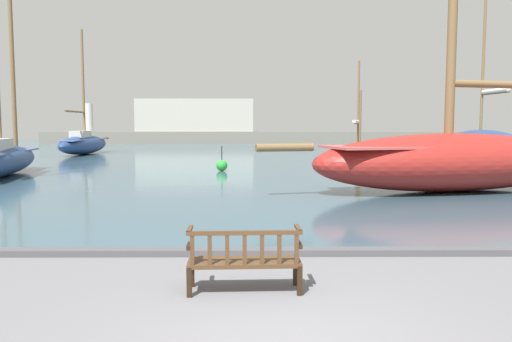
% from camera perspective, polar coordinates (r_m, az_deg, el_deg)
% --- Properties ---
extents(harbor_water, '(100.00, 80.00, 0.08)m').
position_cam_1_polar(harbor_water, '(49.15, -0.03, 2.40)').
color(harbor_water, '#385666').
rests_on(harbor_water, ground).
extents(quay_edge_kerb, '(40.00, 0.30, 0.12)m').
position_cam_1_polar(quay_edge_kerb, '(9.24, 1.72, -9.22)').
color(quay_edge_kerb, '#4C4C50').
rests_on(quay_edge_kerb, ground).
extents(park_bench, '(1.62, 0.59, 0.92)m').
position_cam_1_polar(park_bench, '(7.17, -1.34, -10.05)').
color(park_bench, black).
rests_on(park_bench, ground).
extents(sailboat_outer_starboard, '(2.35, 10.83, 10.14)m').
position_cam_1_polar(sailboat_outer_starboard, '(43.53, -19.09, 3.00)').
color(sailboat_outer_starboard, navy).
rests_on(sailboat_outer_starboard, harbor_water).
extents(sailboat_nearest_port, '(12.58, 5.69, 11.90)m').
position_cam_1_polar(sailboat_nearest_port, '(18.89, 21.72, 1.29)').
color(sailboat_nearest_port, maroon).
rests_on(sailboat_nearest_port, harbor_water).
extents(sailboat_far_port, '(3.49, 6.29, 7.58)m').
position_cam_1_polar(sailboat_far_port, '(41.48, 11.52, 2.78)').
color(sailboat_far_port, brown).
rests_on(sailboat_far_port, harbor_water).
extents(sailboat_nearest_starboard, '(3.47, 10.55, 14.21)m').
position_cam_1_polar(sailboat_nearest_starboard, '(48.28, 24.42, 3.32)').
color(sailboat_nearest_starboard, navy).
rests_on(sailboat_nearest_starboard, harbor_water).
extents(channel_buoy, '(0.57, 0.57, 1.27)m').
position_cam_1_polar(channel_buoy, '(25.57, -3.93, 0.66)').
color(channel_buoy, green).
rests_on(channel_buoy, harbor_water).
extents(far_breakwater, '(56.38, 2.40, 6.00)m').
position_cam_1_polar(far_breakwater, '(66.45, -2.82, 4.75)').
color(far_breakwater, slate).
rests_on(far_breakwater, ground).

